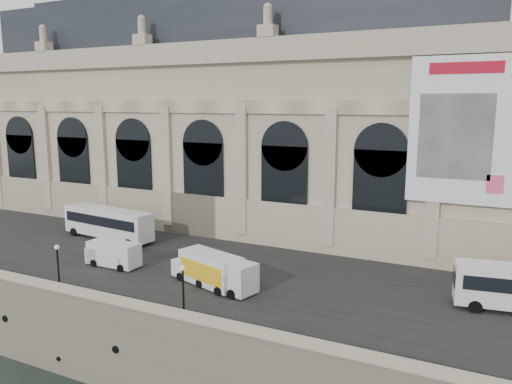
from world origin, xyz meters
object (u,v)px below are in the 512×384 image
van_b (111,254)px  lamp_right (183,291)px  van_c (221,273)px  box_truck (207,269)px  lamp_left (58,268)px  bus_left (108,222)px

van_b → lamp_right: 14.41m
van_b → van_c: size_ratio=0.85×
van_c → box_truck: bearing=168.9°
lamp_left → lamp_right: bearing=1.2°
box_truck → lamp_right: bearing=-73.3°
box_truck → lamp_right: 6.70m
van_b → van_c: bearing=-2.2°
van_c → van_b: bearing=177.8°
van_b → lamp_left: 6.89m
bus_left → lamp_left: (7.47, -13.96, -0.02)m
van_b → lamp_right: (12.81, -6.57, 0.74)m
box_truck → van_b: bearing=179.1°
lamp_right → van_c: bearing=93.4°
box_truck → lamp_left: lamp_left is taller
bus_left → van_c: size_ratio=1.93×
bus_left → van_c: bearing=-21.4°
box_truck → bus_left: bearing=157.7°
lamp_left → bus_left: bearing=118.1°
van_c → lamp_right: size_ratio=1.61×
lamp_left → box_truck: bearing=32.8°
bus_left → lamp_right: 24.02m
bus_left → box_truck: 19.26m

